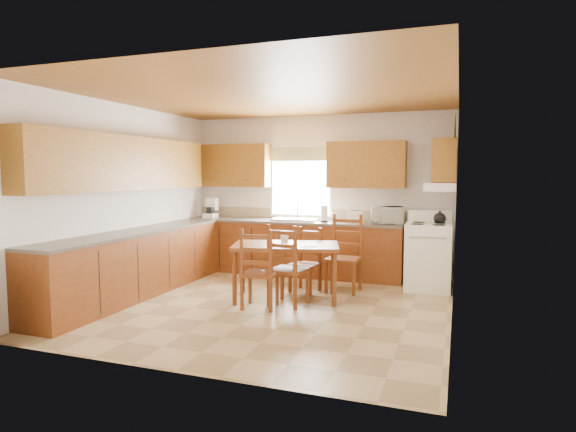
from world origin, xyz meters
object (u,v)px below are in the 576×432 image
(dining_table, at_px, (286,272))
(chair_far_left, at_px, (305,260))
(stove, at_px, (428,257))
(chair_far_right, at_px, (344,254))
(chair_near_left, at_px, (288,265))
(microwave, at_px, (387,215))
(chair_near_right, at_px, (260,268))

(dining_table, relative_size, chair_far_left, 1.54)
(stove, relative_size, chair_far_right, 0.87)
(chair_far_left, bearing_deg, stove, 34.21)
(chair_near_left, relative_size, chair_far_left, 1.14)
(stove, distance_m, microwave, 0.94)
(stove, distance_m, chair_far_right, 1.26)
(dining_table, relative_size, chair_near_left, 1.34)
(microwave, xyz_separation_m, dining_table, (-1.13, -1.58, -0.68))
(chair_near_right, xyz_separation_m, chair_far_right, (0.81, 1.19, 0.04))
(chair_near_left, bearing_deg, dining_table, -54.88)
(dining_table, xyz_separation_m, chair_far_left, (0.12, 0.49, 0.08))
(chair_near_right, distance_m, chair_far_left, 1.05)
(microwave, bearing_deg, chair_far_right, -131.81)
(microwave, xyz_separation_m, chair_near_right, (-1.30, -2.09, -0.55))
(dining_table, bearing_deg, microwave, 38.32)
(chair_near_left, bearing_deg, microwave, -110.63)
(stove, bearing_deg, chair_near_right, -141.04)
(chair_far_left, xyz_separation_m, chair_far_right, (0.53, 0.19, 0.09))
(stove, height_order, microwave, microwave)
(chair_near_left, distance_m, chair_near_right, 0.40)
(chair_near_right, bearing_deg, chair_far_right, -131.46)
(stove, bearing_deg, chair_far_right, -157.25)
(dining_table, bearing_deg, chair_far_right, 30.54)
(chair_near_right, xyz_separation_m, chair_far_left, (0.29, 1.01, -0.05))
(dining_table, distance_m, chair_far_left, 0.52)
(chair_far_left, bearing_deg, microwave, 57.53)
(microwave, distance_m, chair_far_right, 1.14)
(chair_near_left, xyz_separation_m, chair_near_right, (-0.29, -0.27, -0.02))
(microwave, xyz_separation_m, chair_far_right, (-0.49, -0.89, -0.50))
(stove, bearing_deg, microwave, 149.00)
(microwave, distance_m, chair_far_left, 1.60)
(chair_near_left, relative_size, chair_near_right, 1.03)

